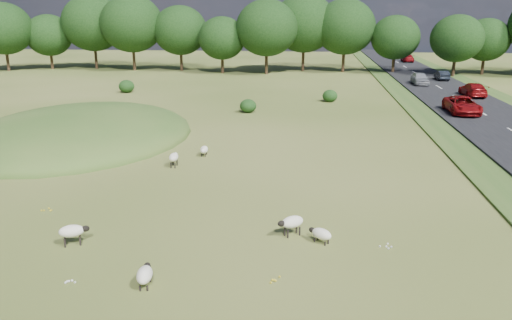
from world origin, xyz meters
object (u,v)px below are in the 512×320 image
Objects in this scene: car_1 at (442,75)px; car_2 at (420,78)px; sheep_4 at (204,150)px; car_4 at (462,105)px; sheep_1 at (174,157)px; car_3 at (473,90)px; sheep_0 at (321,234)px; sheep_3 at (72,231)px; car_6 at (407,58)px; sheep_2 at (145,274)px; sheep_5 at (292,222)px.

car_1 is 0.85× the size of car_2.
car_4 is (19.89, 15.31, 0.58)m from sheep_4.
car_1 is at bearing -33.93° from sheep_1.
car_3 reaches higher than car_1.
sheep_1 reaches higher than sheep_0.
car_2 is 18.82m from car_4.
car_1 reaches higher than sheep_4.
car_6 is at bearing 47.40° from sheep_3.
car_1 is at bearing 51.65° from car_2.
sheep_1 is 27.65m from car_4.
car_1 is (26.03, 52.05, 0.28)m from sheep_3.
sheep_2 is at bearing -120.70° from car_4.
car_4 is 49.95m from car_6.
car_2 is at bearing -32.88° from sheep_1.
sheep_3 is 1.02× the size of sheep_5.
car_1 reaches higher than sheep_0.
sheep_1 is 72.08m from car_6.
sheep_3 is 52.22m from car_2.
car_4 is at bearing -52.76° from sheep_1.
sheep_2 is (2.70, -13.25, -0.16)m from sheep_1.
sheep_4 is at bearing -22.67° from sheep_0.
sheep_2 is at bearing -59.11° from sheep_3.
sheep_1 is at bearing 2.70° from sheep_2.
sheep_1 is 0.25× the size of car_6.
sheep_3 is (-9.62, -1.32, 0.21)m from sheep_0.
sheep_2 is 1.03× the size of sheep_5.
sheep_3 is 0.23× the size of car_4.
sheep_2 is 1.00× the size of sheep_3.
sheep_5 is 78.40m from car_6.
car_2 is (22.23, 47.24, 0.41)m from sheep_3.
car_1 reaches higher than sheep_1.
sheep_1 is 0.99× the size of sheep_5.
car_2 reaches higher than car_6.
sheep_5 is (-1.18, 0.51, 0.21)m from sheep_0.
sheep_3 is (-1.09, -10.61, 0.00)m from sheep_1.
sheep_1 is 11.45m from sheep_5.
car_4 reaches higher than car_3.
sheep_2 is 6.45m from sheep_5.
sheep_1 is (-8.53, 9.29, 0.20)m from sheep_0.
car_2 reaches higher than sheep_2.
sheep_3 reaches higher than sheep_2.
car_3 is 0.93× the size of car_4.
sheep_2 is at bearing 67.86° from car_1.
sheep_3 is at bearing 43.48° from sheep_0.
sheep_1 is at bearing -84.23° from sheep_5.
car_1 is at bearing 80.86° from car_4.
sheep_0 is 0.88× the size of sheep_5.
car_3 is at bearing 90.00° from car_1.
car_2 is at bearing 51.65° from car_1.
sheep_2 is at bearing -171.37° from sheep_1.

